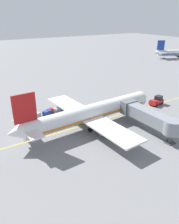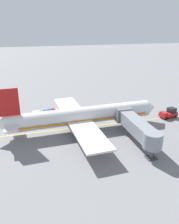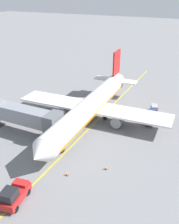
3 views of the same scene
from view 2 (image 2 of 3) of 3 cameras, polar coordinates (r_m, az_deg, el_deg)
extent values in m
plane|color=slate|center=(53.41, -0.34, -3.58)|extent=(400.00, 400.00, 0.00)
cube|color=gold|center=(53.41, -0.34, -3.57)|extent=(0.24, 80.00, 0.01)
cylinder|color=white|center=(50.82, -1.88, -0.89)|extent=(5.09, 32.13, 3.70)
cube|color=orange|center=(50.99, -1.87, -1.37)|extent=(5.02, 29.57, 0.44)
cone|color=white|center=(57.66, 14.76, 1.13)|extent=(3.73, 2.56, 3.63)
cube|color=black|center=(56.53, 13.28, 1.56)|extent=(2.82, 1.22, 0.60)
cube|color=white|center=(50.82, -2.95, -1.69)|extent=(30.20, 6.50, 0.36)
cylinder|color=gray|center=(56.40, -3.61, -0.70)|extent=(2.14, 3.28, 2.00)
cylinder|color=gray|center=(46.74, -0.19, -5.48)|extent=(2.14, 3.28, 2.00)
cube|color=red|center=(47.58, -19.57, 2.21)|extent=(0.51, 4.41, 5.50)
cube|color=white|center=(48.95, -18.77, -2.25)|extent=(10.10, 3.03, 0.24)
cylinder|color=black|center=(55.77, 9.28, -2.15)|extent=(0.50, 1.12, 1.10)
cylinder|color=gray|center=(55.18, 9.37, -0.67)|extent=(0.24, 0.24, 2.00)
cylinder|color=black|center=(53.47, -4.59, -2.97)|extent=(0.50, 1.12, 1.10)
cylinder|color=gray|center=(52.86, -4.64, -1.44)|extent=(0.24, 0.24, 2.00)
cylinder|color=black|center=(49.43, -3.32, -5.05)|extent=(0.50, 1.12, 1.10)
cylinder|color=gray|center=(48.76, -3.36, -3.41)|extent=(0.24, 0.24, 2.00)
cube|color=gray|center=(46.50, 11.31, -3.21)|extent=(13.16, 2.80, 2.60)
cube|color=slate|center=(51.28, 8.47, -0.67)|extent=(2.00, 3.50, 2.99)
cylinder|color=gray|center=(41.36, 15.34, -6.79)|extent=(3.36, 3.36, 2.86)
cylinder|color=#4C4C51|center=(42.51, 15.02, -9.64)|extent=(0.70, 0.70, 2.19)
cube|color=#38383A|center=(43.02, 14.90, -10.80)|extent=(1.80, 1.80, 0.16)
cube|color=#B21E1E|center=(61.35, 18.82, -0.54)|extent=(2.91, 4.71, 0.90)
cube|color=black|center=(61.68, 19.60, 0.47)|extent=(1.94, 2.10, 1.10)
cube|color=#B21E1E|center=(60.11, 17.82, -0.22)|extent=(2.03, 1.40, 0.36)
cylinder|color=black|center=(59.95, 18.38, -1.46)|extent=(0.48, 0.85, 0.80)
cylinder|color=black|center=(61.19, 17.21, -0.86)|extent=(0.48, 0.85, 0.80)
cylinder|color=black|center=(61.87, 20.32, -1.01)|extent=(0.48, 0.85, 0.80)
cylinder|color=black|center=(63.08, 19.14, -0.43)|extent=(0.48, 0.85, 0.80)
cube|color=#B21E1E|center=(60.99, -9.36, 0.00)|extent=(2.37, 2.75, 0.70)
cube|color=#B21E1E|center=(61.19, -8.90, 0.67)|extent=(1.43, 1.44, 0.44)
cube|color=black|center=(60.35, -9.90, 0.41)|extent=(0.79, 0.59, 0.64)
cylinder|color=black|center=(60.83, -9.31, 0.60)|extent=(0.21, 0.26, 0.54)
cylinder|color=black|center=(62.02, -9.05, 0.03)|extent=(0.47, 0.58, 0.56)
cylinder|color=black|center=(61.24, -8.40, -0.21)|extent=(0.47, 0.58, 0.56)
cylinder|color=black|center=(61.00, -10.30, -0.41)|extent=(0.47, 0.58, 0.56)
cylinder|color=black|center=(60.21, -9.65, -0.66)|extent=(0.47, 0.58, 0.56)
cube|color=#4C4C51|center=(60.76, -7.48, -0.19)|extent=(1.98, 2.51, 0.12)
cube|color=#999EA3|center=(60.54, -7.51, 0.35)|extent=(1.88, 2.39, 1.10)
cylinder|color=#4C4C51|center=(61.41, -6.30, 0.09)|extent=(0.31, 0.68, 0.07)
cylinder|color=black|center=(61.66, -7.05, -0.09)|extent=(0.24, 0.38, 0.36)
cylinder|color=black|center=(60.76, -6.54, -0.39)|extent=(0.24, 0.38, 0.36)
cylinder|color=black|center=(60.95, -8.40, -0.41)|extent=(0.24, 0.38, 0.36)
cylinder|color=black|center=(60.03, -7.91, -0.73)|extent=(0.24, 0.38, 0.36)
cube|color=#4C4C51|center=(60.24, -10.21, -0.54)|extent=(1.98, 2.51, 0.12)
cube|color=#233D9E|center=(60.02, -10.25, 0.00)|extent=(1.88, 2.39, 1.10)
cylinder|color=#4C4C51|center=(60.83, -8.99, -0.26)|extent=(0.31, 0.68, 0.07)
cylinder|color=black|center=(61.12, -9.74, -0.43)|extent=(0.24, 0.38, 0.36)
cylinder|color=black|center=(60.20, -9.26, -0.75)|extent=(0.24, 0.38, 0.36)
cylinder|color=black|center=(60.48, -11.13, -0.77)|extent=(0.24, 0.38, 0.36)
cylinder|color=black|center=(59.55, -10.67, -1.09)|extent=(0.24, 0.38, 0.36)
cube|color=#4C4C51|center=(60.01, -12.98, -0.85)|extent=(1.98, 2.51, 0.12)
cube|color=#999EA3|center=(59.79, -13.02, -0.30)|extent=(1.88, 2.39, 1.10)
cylinder|color=#4C4C51|center=(60.53, -11.72, -0.56)|extent=(0.31, 0.68, 0.07)
cylinder|color=black|center=(60.86, -12.46, -0.73)|extent=(0.24, 0.38, 0.36)
cylinder|color=black|center=(59.92, -12.03, -1.05)|extent=(0.24, 0.38, 0.36)
cylinder|color=black|center=(60.30, -13.88, -1.07)|extent=(0.24, 0.38, 0.36)
cylinder|color=black|center=(59.34, -13.47, -1.40)|extent=(0.24, 0.38, 0.36)
cylinder|color=#232328|center=(56.38, -8.98, -2.00)|extent=(0.15, 0.15, 0.85)
cylinder|color=#232328|center=(56.44, -8.79, -1.96)|extent=(0.15, 0.15, 0.85)
cube|color=yellow|center=(56.14, -8.92, -1.30)|extent=(0.32, 0.43, 0.60)
cylinder|color=yellow|center=(56.08, -9.16, -1.39)|extent=(0.14, 0.24, 0.57)
cylinder|color=yellow|center=(56.23, -8.68, -1.30)|extent=(0.14, 0.24, 0.57)
sphere|color=tan|center=(55.98, -8.95, -0.89)|extent=(0.22, 0.22, 0.22)
cube|color=red|center=(55.97, -8.95, -0.87)|extent=(0.14, 0.28, 0.10)
cylinder|color=#232328|center=(55.54, -4.11, -2.15)|extent=(0.15, 0.15, 0.85)
cylinder|color=#232328|center=(55.48, -4.30, -2.18)|extent=(0.15, 0.15, 0.85)
cube|color=yellow|center=(55.23, -4.22, -1.48)|extent=(0.30, 0.41, 0.60)
cylinder|color=yellow|center=(55.33, -3.98, -1.48)|extent=(0.12, 0.23, 0.57)
cylinder|color=yellow|center=(55.17, -4.47, -1.56)|extent=(0.12, 0.23, 0.57)
sphere|color=tan|center=(55.07, -4.24, -1.06)|extent=(0.22, 0.22, 0.22)
cube|color=red|center=(55.06, -4.24, -1.04)|extent=(0.12, 0.27, 0.10)
cube|color=black|center=(62.99, 7.09, 0.22)|extent=(0.36, 0.36, 0.04)
cone|color=orange|center=(62.89, 7.10, 0.47)|extent=(0.30, 0.30, 0.55)
cylinder|color=white|center=(62.88, 7.10, 0.50)|extent=(0.21, 0.21, 0.06)
cube|color=black|center=(60.82, 11.74, -0.85)|extent=(0.36, 0.36, 0.04)
cone|color=orange|center=(60.71, 11.76, -0.59)|extent=(0.30, 0.30, 0.55)
cylinder|color=white|center=(60.70, 11.76, -0.57)|extent=(0.21, 0.21, 0.06)
camera|label=1|loc=(16.23, -80.81, 8.06)|focal=35.97mm
camera|label=3|loc=(82.38, 23.86, 20.11)|focal=41.26mm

